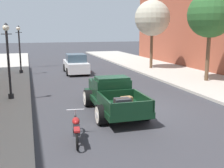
# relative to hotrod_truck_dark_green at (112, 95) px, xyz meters

# --- Properties ---
(ground_plane) EXTENTS (140.00, 140.00, 0.00)m
(ground_plane) POSITION_rel_hotrod_truck_dark_green_xyz_m (0.98, 0.16, -0.75)
(ground_plane) COLOR #333338
(hotrod_truck_dark_green) EXTENTS (2.27, 4.98, 1.58)m
(hotrod_truck_dark_green) POSITION_rel_hotrod_truck_dark_green_xyz_m (0.00, 0.00, 0.00)
(hotrod_truck_dark_green) COLOR black
(hotrod_truck_dark_green) RESTS_ON ground
(motorcycle_parked) EXTENTS (0.62, 2.11, 0.93)m
(motorcycle_parked) POSITION_rel_hotrod_truck_dark_green_xyz_m (-2.14, -2.85, -0.31)
(motorcycle_parked) COLOR black
(motorcycle_parked) RESTS_ON ground
(car_background_white) EXTENTS (1.99, 4.36, 1.65)m
(car_background_white) POSITION_rel_hotrod_truck_dark_green_xyz_m (0.31, 11.44, 0.01)
(car_background_white) COLOR silver
(car_background_white) RESTS_ON ground
(street_lamp_near) EXTENTS (0.50, 0.32, 3.85)m
(street_lamp_near) POSITION_rel_hotrod_truck_dark_green_xyz_m (-4.49, 3.21, 1.63)
(street_lamp_near) COLOR black
(street_lamp_near) RESTS_ON sidewalk_left
(street_lamp_far) EXTENTS (0.50, 0.32, 3.85)m
(street_lamp_far) POSITION_rel_hotrod_truck_dark_green_xyz_m (-4.14, 11.93, 1.63)
(street_lamp_far) COLOR black
(street_lamp_far) RESTS_ON sidewalk_left
(street_tree_nearest) EXTENTS (3.10, 3.10, 6.06)m
(street_tree_nearest) POSITION_rel_hotrod_truck_dark_green_xyz_m (8.34, 4.57, 3.88)
(street_tree_nearest) COLOR brown
(street_tree_nearest) RESTS_ON sidewalk_right
(street_tree_second) EXTENTS (3.18, 3.18, 6.12)m
(street_tree_second) POSITION_rel_hotrod_truck_dark_green_xyz_m (7.37, 11.53, 3.91)
(street_tree_second) COLOR brown
(street_tree_second) RESTS_ON sidewalk_right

